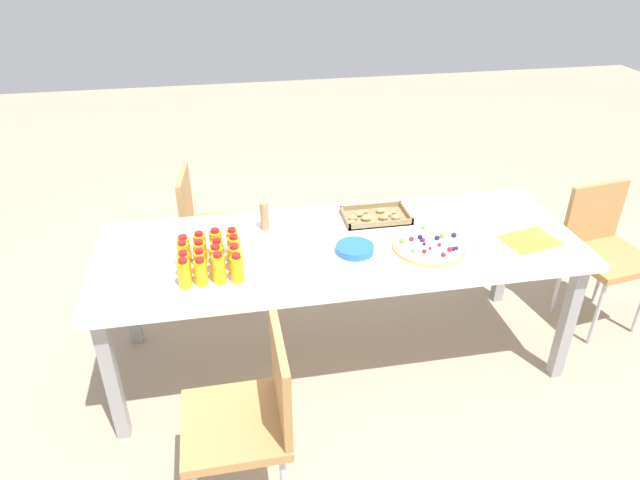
% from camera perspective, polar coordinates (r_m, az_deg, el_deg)
% --- Properties ---
extents(ground_plane, '(12.00, 12.00, 0.00)m').
position_cam_1_polar(ground_plane, '(3.23, 1.82, -11.57)').
color(ground_plane, tan).
extents(party_table, '(2.38, 0.85, 0.73)m').
position_cam_1_polar(party_table, '(2.83, 2.03, -1.39)').
color(party_table, white).
rests_on(party_table, ground_plane).
extents(chair_near_left, '(0.40, 0.40, 0.83)m').
position_cam_1_polar(chair_near_left, '(2.26, -6.86, -16.75)').
color(chair_near_left, '#B7844C').
rests_on(chair_near_left, ground_plane).
extents(chair_far_left, '(0.43, 0.43, 0.83)m').
position_cam_1_polar(chair_far_left, '(3.53, -11.23, 1.67)').
color(chair_far_left, '#B7844C').
rests_on(chair_far_left, ground_plane).
extents(chair_end, '(0.45, 0.45, 0.83)m').
position_cam_1_polar(chair_end, '(3.62, 26.52, -0.40)').
color(chair_end, '#B7844C').
rests_on(chair_end, ground_plane).
extents(juice_bottle_0, '(0.06, 0.06, 0.14)m').
position_cam_1_polar(juice_bottle_0, '(2.52, -13.46, -3.32)').
color(juice_bottle_0, '#F8AB14').
rests_on(juice_bottle_0, party_table).
extents(juice_bottle_1, '(0.06, 0.06, 0.13)m').
position_cam_1_polar(juice_bottle_1, '(2.52, -11.85, -3.19)').
color(juice_bottle_1, '#F9AD14').
rests_on(juice_bottle_1, party_table).
extents(juice_bottle_2, '(0.06, 0.06, 0.15)m').
position_cam_1_polar(juice_bottle_2, '(2.51, -10.10, -2.85)').
color(juice_bottle_2, '#F9AF14').
rests_on(juice_bottle_2, party_table).
extents(juice_bottle_3, '(0.06, 0.06, 0.14)m').
position_cam_1_polar(juice_bottle_3, '(2.51, -8.30, -2.87)').
color(juice_bottle_3, '#F9AC14').
rests_on(juice_bottle_3, party_table).
extents(juice_bottle_4, '(0.06, 0.06, 0.13)m').
position_cam_1_polar(juice_bottle_4, '(2.58, -13.45, -2.49)').
color(juice_bottle_4, '#F9AC14').
rests_on(juice_bottle_4, party_table).
extents(juice_bottle_5, '(0.06, 0.06, 0.13)m').
position_cam_1_polar(juice_bottle_5, '(2.58, -11.91, -2.33)').
color(juice_bottle_5, '#F9AE14').
rests_on(juice_bottle_5, party_table).
extents(juice_bottle_6, '(0.06, 0.06, 0.15)m').
position_cam_1_polar(juice_bottle_6, '(2.57, -10.32, -2.07)').
color(juice_bottle_6, '#FAAC14').
rests_on(juice_bottle_6, party_table).
extents(juice_bottle_7, '(0.06, 0.06, 0.14)m').
position_cam_1_polar(juice_bottle_7, '(2.58, -8.51, -1.90)').
color(juice_bottle_7, '#FAAD14').
rests_on(juice_bottle_7, party_table).
extents(juice_bottle_8, '(0.06, 0.06, 0.14)m').
position_cam_1_polar(juice_bottle_8, '(2.65, -13.53, -1.51)').
color(juice_bottle_8, '#FAAB14').
rests_on(juice_bottle_8, party_table).
extents(juice_bottle_9, '(0.06, 0.06, 0.13)m').
position_cam_1_polar(juice_bottle_9, '(2.65, -11.95, -1.41)').
color(juice_bottle_9, '#FAAE14').
rests_on(juice_bottle_9, party_table).
extents(juice_bottle_10, '(0.06, 0.06, 0.14)m').
position_cam_1_polar(juice_bottle_10, '(2.64, -10.22, -1.32)').
color(juice_bottle_10, '#F9AD14').
rests_on(juice_bottle_10, party_table).
extents(juice_bottle_11, '(0.06, 0.06, 0.15)m').
position_cam_1_polar(juice_bottle_11, '(2.63, -8.56, -1.06)').
color(juice_bottle_11, '#FAAE14').
rests_on(juice_bottle_11, party_table).
extents(juice_bottle_12, '(0.06, 0.06, 0.13)m').
position_cam_1_polar(juice_bottle_12, '(2.71, -13.48, -0.87)').
color(juice_bottle_12, '#F9AB14').
rests_on(juice_bottle_12, party_table).
extents(juice_bottle_13, '(0.06, 0.06, 0.14)m').
position_cam_1_polar(juice_bottle_13, '(2.71, -11.94, -0.58)').
color(juice_bottle_13, '#FAAC14').
rests_on(juice_bottle_13, party_table).
extents(juice_bottle_14, '(0.06, 0.06, 0.15)m').
position_cam_1_polar(juice_bottle_14, '(2.70, -10.38, -0.36)').
color(juice_bottle_14, '#FAAD14').
rests_on(juice_bottle_14, party_table).
extents(juice_bottle_15, '(0.06, 0.06, 0.15)m').
position_cam_1_polar(juice_bottle_15, '(2.70, -8.73, -0.29)').
color(juice_bottle_15, '#FAAD14').
rests_on(juice_bottle_15, party_table).
extents(fruit_pizza, '(0.36, 0.36, 0.05)m').
position_cam_1_polar(fruit_pizza, '(2.80, 10.92, -0.60)').
color(fruit_pizza, tan).
rests_on(fruit_pizza, party_table).
extents(snack_tray, '(0.35, 0.22, 0.04)m').
position_cam_1_polar(snack_tray, '(3.04, 5.55, 2.39)').
color(snack_tray, olive).
rests_on(snack_tray, party_table).
extents(plate_stack, '(0.18, 0.18, 0.03)m').
position_cam_1_polar(plate_stack, '(2.72, 3.52, -0.88)').
color(plate_stack, blue).
rests_on(plate_stack, party_table).
extents(napkin_stack, '(0.15, 0.15, 0.01)m').
position_cam_1_polar(napkin_stack, '(2.59, -4.12, -2.99)').
color(napkin_stack, white).
rests_on(napkin_stack, party_table).
extents(cardboard_tube, '(0.04, 0.04, 0.15)m').
position_cam_1_polar(cardboard_tube, '(2.90, -5.59, 2.40)').
color(cardboard_tube, '#9E7A56').
rests_on(cardboard_tube, party_table).
extents(paper_folder, '(0.30, 0.25, 0.01)m').
position_cam_1_polar(paper_folder, '(3.00, 20.33, -0.03)').
color(paper_folder, yellow).
rests_on(paper_folder, party_table).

